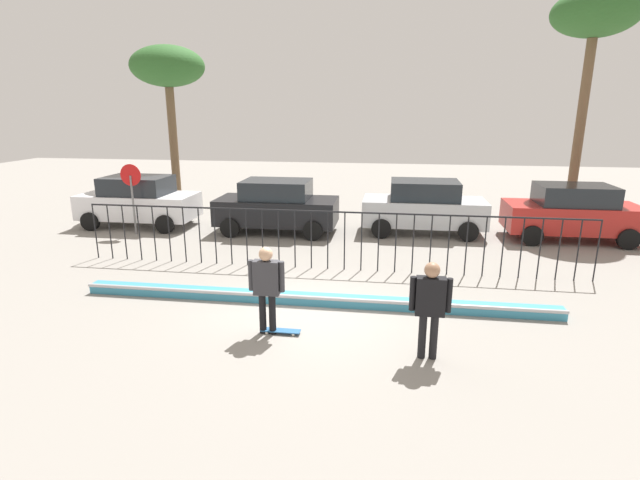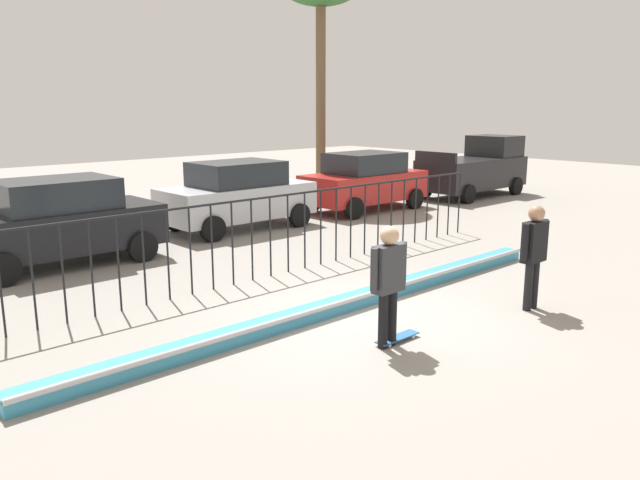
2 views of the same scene
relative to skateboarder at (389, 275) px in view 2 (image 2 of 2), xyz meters
The scene contains 10 objects.
ground_plane 1.68m from the skateboarder, 59.11° to the left, with size 60.00×60.00×0.00m, color gray.
bowl_coping_ledge 1.98m from the skateboarder, 67.64° to the left, with size 11.00×0.41×0.27m.
perimeter_fence 4.22m from the skateboarder, 81.02° to the left, with size 14.04×0.04×1.66m.
skateboarder is the anchor object (origin of this frame).
skateboard 1.05m from the skateboarder, ahead, with size 0.80×0.20×0.07m.
camera_operator 3.15m from the skateboarder, ahead, with size 0.73×0.28×1.82m.
parked_car_black 8.20m from the skateboarder, 102.00° to the left, with size 4.30×2.12×1.90m.
parked_car_silver 9.37m from the skateboarder, 67.96° to the left, with size 4.30×2.12×1.90m.
parked_car_red 11.94m from the skateboarder, 45.03° to the left, with size 4.30×2.12×1.90m.
pickup_truck 16.03m from the skateboarder, 29.36° to the left, with size 4.70×2.12×2.24m.
Camera 2 is at (-7.27, -6.82, 3.50)m, focal length 35.30 mm.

